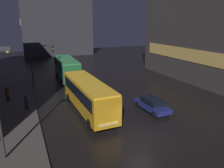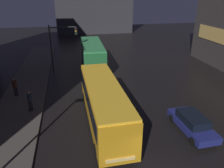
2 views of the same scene
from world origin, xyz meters
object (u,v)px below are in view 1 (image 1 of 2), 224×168
at_px(car_taxi, 152,104).
at_px(pedestrian_mid, 7,92).
at_px(bus_near, 88,93).
at_px(traffic_light_main, 40,57).
at_px(pedestrian_near, 26,100).
at_px(bus_far, 67,67).

relative_size(car_taxi, pedestrian_mid, 2.48).
bearing_deg(pedestrian_mid, bus_near, -79.32).
bearing_deg(traffic_light_main, pedestrian_near, -104.06).
bearing_deg(pedestrian_mid, pedestrian_near, -101.18).
bearing_deg(bus_far, traffic_light_main, 10.66).
height_order(bus_near, traffic_light_main, traffic_light_main).
distance_m(pedestrian_near, pedestrian_mid, 3.84).
relative_size(bus_near, traffic_light_main, 1.77).
relative_size(bus_far, pedestrian_near, 5.35).
xyz_separation_m(bus_near, pedestrian_mid, (-7.56, 6.27, -0.78)).
bearing_deg(pedestrian_near, pedestrian_mid, 47.55).
bearing_deg(car_taxi, traffic_light_main, -60.80).
height_order(bus_near, car_taxi, bus_near).
bearing_deg(traffic_light_main, bus_near, -76.11).
relative_size(pedestrian_near, pedestrian_mid, 1.00).
xyz_separation_m(bus_near, traffic_light_main, (-3.21, 12.97, 1.96)).
bearing_deg(car_taxi, pedestrian_mid, -34.13).
bearing_deg(bus_far, car_taxi, 110.42).
height_order(bus_near, pedestrian_mid, bus_near).
xyz_separation_m(pedestrian_near, traffic_light_main, (2.52, 10.08, 2.78)).
xyz_separation_m(bus_far, traffic_light_main, (-3.90, -0.61, 1.91)).
height_order(bus_far, pedestrian_near, bus_far).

